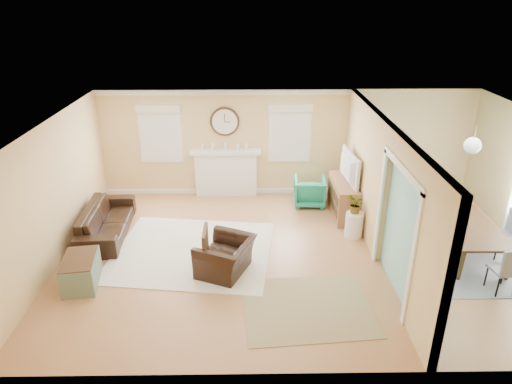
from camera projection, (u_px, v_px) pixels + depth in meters
floor at (297, 254)px, 8.85m from camera, size 9.00×9.00×0.00m
wall_back at (287, 143)px, 11.06m from camera, size 9.00×0.02×2.60m
wall_front at (325, 293)px, 5.58m from camera, size 9.00×0.02×2.60m
wall_left at (52, 195)px, 8.26m from camera, size 0.02×6.00×2.60m
ceiling at (303, 124)px, 7.79m from camera, size 9.00×6.00×0.02m
partition at (379, 184)px, 8.58m from camera, size 0.17×6.00×2.60m
fireplace at (226, 172)px, 11.22m from camera, size 1.70×0.30×1.17m
wall_clock at (225, 122)px, 10.79m from camera, size 0.70×0.07×0.70m
window_left at (160, 130)px, 10.83m from camera, size 1.05×0.13×1.42m
window_right at (290, 129)px, 10.88m from camera, size 1.05×0.13×1.42m
pendant at (472, 146)px, 8.00m from camera, size 0.30×0.30×0.55m
rug_cream at (193, 251)px, 8.95m from camera, size 3.31×2.96×0.02m
rug_jute at (307, 307)px, 7.37m from camera, size 2.19×1.85×0.01m
rug_grey at (464, 255)px, 8.83m from camera, size 2.21×2.76×0.01m
sofa at (106, 221)px, 9.47m from camera, size 0.94×2.16×0.62m
eames_chair at (226, 256)px, 8.18m from camera, size 1.18×1.24×0.64m
green_chair at (310, 191)px, 10.80m from camera, size 0.76×0.77×0.67m
trunk at (81, 271)px, 7.86m from camera, size 0.67×0.96×0.52m
credenza at (343, 198)px, 10.30m from camera, size 0.48×1.42×0.80m
tv at (345, 167)px, 10.00m from camera, size 0.26×1.19×0.68m
garden_stool at (354, 225)px, 9.40m from camera, size 0.36×0.36×0.53m
potted_plant at (356, 204)px, 9.21m from camera, size 0.35×0.40×0.41m
dining_table at (468, 240)px, 8.70m from camera, size 1.07×1.86×0.65m
dining_chair_n at (442, 204)px, 9.66m from camera, size 0.49×0.49×0.93m
dining_chair_s at (505, 265)px, 7.58m from camera, size 0.44×0.44×0.88m
dining_chair_w at (441, 228)px, 8.58m from camera, size 0.48×0.48×1.02m
dining_chair_e at (504, 230)px, 8.60m from camera, size 0.43×0.43×0.93m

